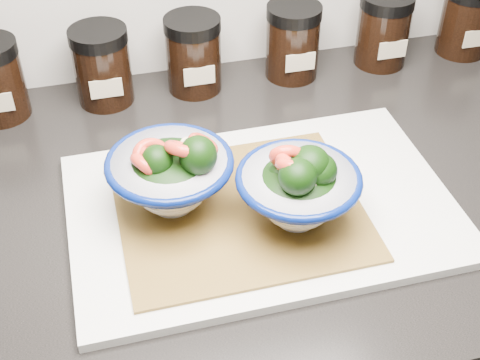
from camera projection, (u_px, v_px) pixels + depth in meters
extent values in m
cube|color=black|center=(250.00, 197.00, 0.85)|extent=(3.50, 0.60, 0.04)
cube|color=silver|center=(261.00, 207.00, 0.79)|extent=(0.45, 0.30, 0.01)
cube|color=olive|center=(240.00, 210.00, 0.78)|extent=(0.28, 0.24, 0.00)
cylinder|color=white|center=(173.00, 200.00, 0.78)|extent=(0.05, 0.05, 0.01)
ellipsoid|color=white|center=(172.00, 190.00, 0.77)|extent=(0.08, 0.08, 0.04)
torus|color=#051657|center=(169.00, 163.00, 0.74)|extent=(0.15, 0.15, 0.01)
torus|color=#051657|center=(170.00, 173.00, 0.75)|extent=(0.12, 0.12, 0.00)
ellipsoid|color=black|center=(170.00, 170.00, 0.75)|extent=(0.11, 0.11, 0.05)
ellipsoid|color=black|center=(196.00, 149.00, 0.75)|extent=(0.03, 0.03, 0.03)
cylinder|color=#477233|center=(197.00, 157.00, 0.75)|extent=(0.01, 0.02, 0.02)
ellipsoid|color=black|center=(157.00, 162.00, 0.73)|extent=(0.04, 0.04, 0.04)
cylinder|color=#477233|center=(158.00, 171.00, 0.73)|extent=(0.02, 0.01, 0.02)
ellipsoid|color=black|center=(198.00, 155.00, 0.72)|extent=(0.04, 0.04, 0.04)
cylinder|color=#477233|center=(199.00, 166.00, 0.73)|extent=(0.01, 0.02, 0.03)
torus|color=#EC432C|center=(182.00, 149.00, 0.72)|extent=(0.06, 0.06, 0.04)
torus|color=#EC432C|center=(150.00, 161.00, 0.73)|extent=(0.05, 0.05, 0.05)
torus|color=#EC432C|center=(145.00, 165.00, 0.73)|extent=(0.04, 0.05, 0.06)
torus|color=#EC432C|center=(203.00, 145.00, 0.73)|extent=(0.05, 0.06, 0.05)
torus|color=#EC432C|center=(151.00, 154.00, 0.73)|extent=(0.05, 0.05, 0.04)
cylinder|color=#CCBC8E|center=(153.00, 154.00, 0.73)|extent=(0.02, 0.02, 0.01)
cylinder|color=#CCBC8E|center=(189.00, 146.00, 0.75)|extent=(0.02, 0.02, 0.02)
cylinder|color=white|center=(296.00, 215.00, 0.76)|extent=(0.05, 0.05, 0.01)
ellipsoid|color=white|center=(297.00, 205.00, 0.75)|extent=(0.08, 0.08, 0.03)
torus|color=#051657|center=(299.00, 179.00, 0.73)|extent=(0.14, 0.14, 0.01)
torus|color=#051657|center=(298.00, 188.00, 0.74)|extent=(0.12, 0.12, 0.00)
ellipsoid|color=black|center=(298.00, 186.00, 0.73)|extent=(0.10, 0.10, 0.05)
ellipsoid|color=black|center=(310.00, 164.00, 0.71)|extent=(0.04, 0.04, 0.04)
cylinder|color=#477233|center=(309.00, 175.00, 0.72)|extent=(0.01, 0.01, 0.03)
ellipsoid|color=black|center=(318.00, 170.00, 0.72)|extent=(0.04, 0.04, 0.04)
cylinder|color=#477233|center=(317.00, 181.00, 0.73)|extent=(0.01, 0.02, 0.03)
ellipsoid|color=black|center=(281.00, 174.00, 0.73)|extent=(0.03, 0.03, 0.03)
cylinder|color=#477233|center=(281.00, 182.00, 0.74)|extent=(0.01, 0.01, 0.02)
ellipsoid|color=black|center=(298.00, 177.00, 0.69)|extent=(0.04, 0.04, 0.04)
cylinder|color=#477233|center=(297.00, 187.00, 0.70)|extent=(0.02, 0.02, 0.03)
torus|color=#EC432C|center=(288.00, 157.00, 0.71)|extent=(0.05, 0.03, 0.05)
torus|color=#EC432C|center=(292.00, 168.00, 0.70)|extent=(0.05, 0.04, 0.05)
torus|color=#EC432C|center=(289.00, 168.00, 0.71)|extent=(0.04, 0.06, 0.05)
cylinder|color=#CCBC8E|center=(311.00, 173.00, 0.72)|extent=(0.02, 0.02, 0.01)
cylinder|color=#CCBC8E|center=(311.00, 183.00, 0.71)|extent=(0.02, 0.02, 0.01)
cylinder|color=black|center=(103.00, 71.00, 0.95)|extent=(0.08, 0.08, 0.09)
cylinder|color=black|center=(98.00, 36.00, 0.91)|extent=(0.08, 0.08, 0.02)
cube|color=#C6B793|center=(106.00, 89.00, 0.92)|extent=(0.04, 0.00, 0.03)
cylinder|color=black|center=(194.00, 60.00, 0.98)|extent=(0.08, 0.08, 0.09)
cylinder|color=black|center=(192.00, 24.00, 0.94)|extent=(0.08, 0.08, 0.02)
cube|color=#C6B793|center=(199.00, 76.00, 0.95)|extent=(0.04, 0.00, 0.03)
cylinder|color=black|center=(292.00, 47.00, 1.00)|extent=(0.08, 0.08, 0.09)
cylinder|color=black|center=(294.00, 12.00, 0.97)|extent=(0.08, 0.08, 0.02)
cube|color=#C6B793|center=(300.00, 62.00, 0.98)|extent=(0.04, 0.00, 0.03)
cylinder|color=black|center=(382.00, 35.00, 1.03)|extent=(0.08, 0.08, 0.09)
cylinder|color=black|center=(388.00, 1.00, 1.00)|extent=(0.08, 0.08, 0.02)
cube|color=#C6B793|center=(393.00, 50.00, 1.01)|extent=(0.05, 0.00, 0.03)
cylinder|color=black|center=(465.00, 24.00, 1.06)|extent=(0.08, 0.08, 0.09)
cube|color=#C6B793|center=(477.00, 38.00, 1.03)|extent=(0.05, 0.00, 0.03)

